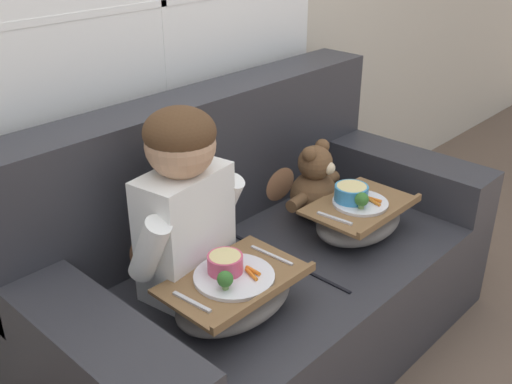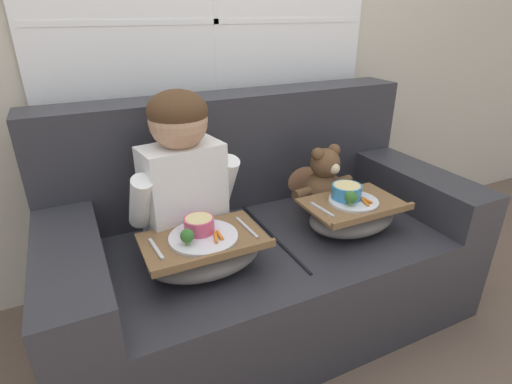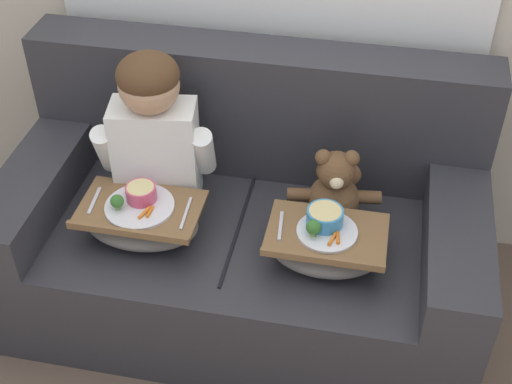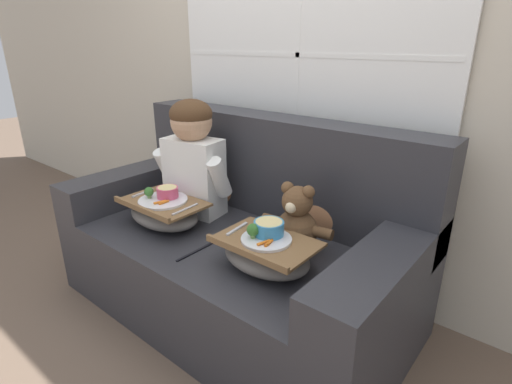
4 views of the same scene
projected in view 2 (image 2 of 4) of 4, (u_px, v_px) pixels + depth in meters
The scene contains 9 objects.
ground_plane at pixel (266, 310), 1.94m from camera, with size 14.00×14.00×0.00m, color brown.
wall_back_with_window at pixel (212, 17), 1.87m from camera, with size 8.00×0.08×2.60m.
couch at pixel (259, 242), 1.85m from camera, with size 1.78×0.93×0.98m.
throw_pillow_behind_child at pixel (171, 189), 1.79m from camera, with size 0.32×0.15×0.33m.
throw_pillow_behind_teddy at pixel (299, 165), 2.06m from camera, with size 0.30×0.15×0.31m.
child_figure at pixel (182, 164), 1.53m from camera, with size 0.46×0.24×0.63m.
teddy_bear at pixel (324, 184), 1.88m from camera, with size 0.35×0.25×0.32m.
lap_tray_child at pixel (204, 252), 1.46m from camera, with size 0.44×0.29×0.20m.
lap_tray_teddy at pixel (352, 214), 1.73m from camera, with size 0.41×0.28×0.21m.
Camera 2 is at (-0.70, -1.35, 1.33)m, focal length 28.00 mm.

